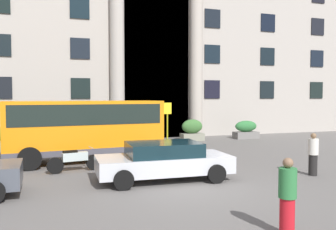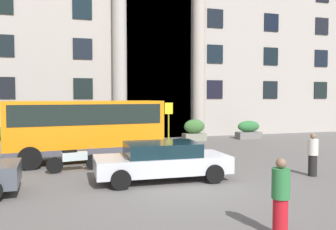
% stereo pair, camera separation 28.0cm
% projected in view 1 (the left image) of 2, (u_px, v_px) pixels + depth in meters
% --- Properties ---
extents(ground_plane, '(80.00, 64.00, 0.12)m').
position_uv_depth(ground_plane, '(191.00, 188.00, 11.23)').
color(ground_plane, '#585553').
extents(office_building_facade, '(40.47, 9.72, 15.33)m').
position_uv_depth(office_building_facade, '(106.00, 34.00, 27.38)').
color(office_building_facade, '#9F9890').
rests_on(office_building_facade, ground_plane).
extents(orange_minibus, '(6.79, 3.08, 2.65)m').
position_uv_depth(orange_minibus, '(85.00, 125.00, 15.46)').
color(orange_minibus, orange).
rests_on(orange_minibus, ground_plane).
extents(bus_stop_sign, '(0.44, 0.08, 2.51)m').
position_uv_depth(bus_stop_sign, '(167.00, 121.00, 18.92)').
color(bus_stop_sign, '#9C9A14').
rests_on(bus_stop_sign, ground_plane).
extents(hedge_planter_far_west, '(1.87, 0.77, 1.26)m').
position_uv_depth(hedge_planter_far_west, '(95.00, 136.00, 20.30)').
color(hedge_planter_far_west, '#6B6258').
rests_on(hedge_planter_far_west, ground_plane).
extents(hedge_planter_west, '(1.45, 0.77, 1.38)m').
position_uv_depth(hedge_planter_west, '(192.00, 130.00, 22.87)').
color(hedge_planter_west, gray).
rests_on(hedge_planter_west, ground_plane).
extents(hedge_planter_east, '(1.67, 0.76, 1.22)m').
position_uv_depth(hedge_planter_east, '(246.00, 130.00, 24.00)').
color(hedge_planter_east, slate).
rests_on(hedge_planter_east, ground_plane).
extents(hedge_planter_entrance_left, '(1.76, 0.85, 1.24)m').
position_uv_depth(hedge_planter_entrance_left, '(4.00, 138.00, 19.07)').
color(hedge_planter_entrance_left, '#6A6457').
rests_on(hedge_planter_entrance_left, ground_plane).
extents(parked_hatchback_near, '(4.55, 2.21, 1.28)m').
position_uv_depth(parked_hatchback_near, '(164.00, 160.00, 11.99)').
color(parked_hatchback_near, '#B5B8BF').
rests_on(parked_hatchback_near, ground_plane).
extents(scooter_by_planter, '(2.05, 0.63, 0.89)m').
position_uv_depth(scooter_by_planter, '(74.00, 160.00, 13.26)').
color(scooter_by_planter, black).
rests_on(scooter_by_planter, ground_plane).
extents(pedestrian_woman_dark_dress, '(0.36, 0.36, 1.60)m').
position_uv_depth(pedestrian_woman_dark_dress, '(287.00, 197.00, 7.12)').
color(pedestrian_woman_dark_dress, '#B5151F').
rests_on(pedestrian_woman_dark_dress, ground_plane).
extents(pedestrian_woman_with_bag, '(0.36, 0.36, 1.53)m').
position_uv_depth(pedestrian_woman_with_bag, '(313.00, 154.00, 12.67)').
color(pedestrian_woman_with_bag, black).
rests_on(pedestrian_woman_with_bag, ground_plane).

